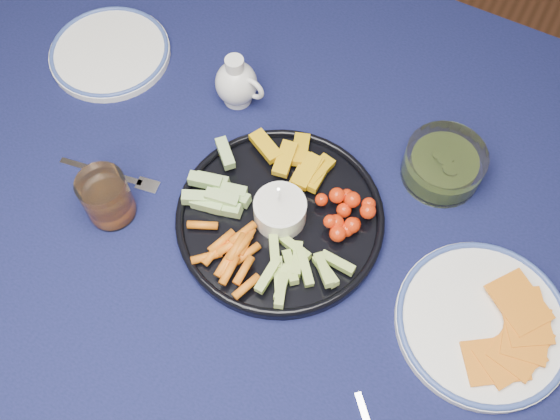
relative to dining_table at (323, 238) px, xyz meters
The scene contains 8 objects.
dining_table is the anchor object (origin of this frame).
crudite_platter 0.13m from the dining_table, 141.79° to the right, with size 0.32×0.32×0.10m.
creamer_pitcher 0.30m from the dining_table, 151.23° to the left, with size 0.09×0.07×0.10m.
pickle_bowl 0.23m from the dining_table, 49.70° to the left, with size 0.13×0.13×0.06m.
cheese_plate 0.30m from the dining_table, 11.38° to the right, with size 0.25×0.25×0.03m.
juice_tumbler 0.36m from the dining_table, 152.40° to the right, with size 0.07×0.07×0.09m.
fork_left 0.35m from the dining_table, 162.78° to the right, with size 0.17×0.05×0.00m.
side_plate_extra 0.51m from the dining_table, 167.95° to the left, with size 0.22×0.22×0.02m.
Camera 1 is at (0.15, -0.43, 1.61)m, focal length 40.00 mm.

